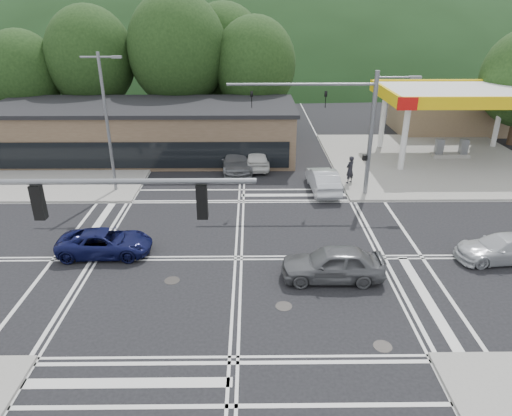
{
  "coord_description": "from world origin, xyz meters",
  "views": [
    {
      "loc": [
        0.66,
        -19.76,
        11.56
      ],
      "look_at": [
        0.91,
        2.99,
        1.4
      ],
      "focal_mm": 32.0,
      "sensor_mm": 36.0,
      "label": 1
    }
  ],
  "objects_px": {
    "car_blue_west": "(105,243)",
    "car_queue_b": "(256,157)",
    "car_silver_east": "(502,248)",
    "car_grey_center": "(333,263)",
    "pedestrian": "(350,170)",
    "car_northbound": "(235,160)",
    "car_queue_a": "(323,180)"
  },
  "relations": [
    {
      "from": "car_blue_west",
      "to": "car_queue_a",
      "type": "xyz_separation_m",
      "value": [
        12.2,
        8.5,
        0.13
      ]
    },
    {
      "from": "car_grey_center",
      "to": "pedestrian",
      "type": "height_order",
      "value": "pedestrian"
    },
    {
      "from": "car_queue_b",
      "to": "car_silver_east",
      "type": "bearing_deg",
      "value": 125.51
    },
    {
      "from": "car_grey_center",
      "to": "pedestrian",
      "type": "distance_m",
      "value": 12.38
    },
    {
      "from": "car_blue_west",
      "to": "car_grey_center",
      "type": "height_order",
      "value": "car_grey_center"
    },
    {
      "from": "car_silver_east",
      "to": "car_queue_a",
      "type": "distance_m",
      "value": 11.92
    },
    {
      "from": "car_blue_west",
      "to": "car_queue_b",
      "type": "bearing_deg",
      "value": -30.59
    },
    {
      "from": "car_northbound",
      "to": "car_queue_a",
      "type": "bearing_deg",
      "value": -42.82
    },
    {
      "from": "car_queue_a",
      "to": "pedestrian",
      "type": "height_order",
      "value": "pedestrian"
    },
    {
      "from": "car_grey_center",
      "to": "pedestrian",
      "type": "xyz_separation_m",
      "value": [
        3.15,
        11.97,
        0.32
      ]
    },
    {
      "from": "car_grey_center",
      "to": "car_queue_b",
      "type": "distance_m",
      "value": 16.24
    },
    {
      "from": "car_grey_center",
      "to": "car_queue_b",
      "type": "height_order",
      "value": "car_grey_center"
    },
    {
      "from": "car_blue_west",
      "to": "pedestrian",
      "type": "distance_m",
      "value": 17.13
    },
    {
      "from": "car_silver_east",
      "to": "pedestrian",
      "type": "relative_size",
      "value": 2.32
    },
    {
      "from": "car_queue_b",
      "to": "car_northbound",
      "type": "xyz_separation_m",
      "value": [
        -1.56,
        -0.68,
        -0.04
      ]
    },
    {
      "from": "car_silver_east",
      "to": "car_queue_b",
      "type": "height_order",
      "value": "car_queue_b"
    },
    {
      "from": "car_blue_west",
      "to": "car_silver_east",
      "type": "distance_m",
      "value": 19.67
    },
    {
      "from": "car_silver_east",
      "to": "car_queue_b",
      "type": "relative_size",
      "value": 0.96
    },
    {
      "from": "car_northbound",
      "to": "pedestrian",
      "type": "bearing_deg",
      "value": -29.26
    },
    {
      "from": "car_grey_center",
      "to": "car_northbound",
      "type": "distance_m",
      "value": 15.99
    },
    {
      "from": "car_queue_a",
      "to": "car_silver_east",
      "type": "bearing_deg",
      "value": 125.71
    },
    {
      "from": "car_blue_west",
      "to": "pedestrian",
      "type": "height_order",
      "value": "pedestrian"
    },
    {
      "from": "car_silver_east",
      "to": "car_northbound",
      "type": "height_order",
      "value": "car_northbound"
    },
    {
      "from": "car_queue_b",
      "to": "pedestrian",
      "type": "bearing_deg",
      "value": 144.49
    },
    {
      "from": "car_silver_east",
      "to": "car_queue_a",
      "type": "bearing_deg",
      "value": -145.24
    },
    {
      "from": "car_grey_center",
      "to": "car_queue_a",
      "type": "xyz_separation_m",
      "value": [
        1.15,
        10.89,
        -0.02
      ]
    },
    {
      "from": "car_queue_a",
      "to": "pedestrian",
      "type": "bearing_deg",
      "value": -154.75
    },
    {
      "from": "pedestrian",
      "to": "car_blue_west",
      "type": "bearing_deg",
      "value": -5.66
    },
    {
      "from": "car_grey_center",
      "to": "car_northbound",
      "type": "relative_size",
      "value": 0.89
    },
    {
      "from": "car_blue_west",
      "to": "car_grey_center",
      "type": "relative_size",
      "value": 0.99
    },
    {
      "from": "car_grey_center",
      "to": "pedestrian",
      "type": "relative_size",
      "value": 2.41
    },
    {
      "from": "car_blue_west",
      "to": "car_silver_east",
      "type": "xyz_separation_m",
      "value": [
        19.66,
        -0.8,
        0.01
      ]
    }
  ]
}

